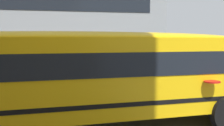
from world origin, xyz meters
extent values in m
plane|color=#424244|center=(0.00, 0.00, 0.00)|extent=(400.00, 400.00, 0.00)
cube|color=gray|center=(0.00, 7.46, 0.01)|extent=(120.00, 3.00, 0.01)
cube|color=silver|center=(0.00, 0.00, 0.00)|extent=(110.00, 0.16, 0.01)
cube|color=yellow|center=(2.06, -1.50, 1.57)|extent=(10.87, 2.82, 2.16)
cube|color=black|center=(2.06, -1.50, 1.96)|extent=(10.23, 2.83, 0.63)
cube|color=black|center=(2.06, -1.50, 0.93)|extent=(10.90, 2.85, 0.12)
ellipsoid|color=yellow|center=(2.06, -1.50, 2.65)|extent=(10.44, 2.60, 0.35)
cylinder|color=red|center=(5.56, -2.79, 1.46)|extent=(0.45, 0.45, 0.03)
cylinder|color=black|center=(6.12, -0.14, 0.49)|extent=(0.99, 0.31, 0.98)
cube|color=#236038|center=(9.81, 4.94, 0.65)|extent=(3.93, 1.77, 0.70)
cube|color=black|center=(9.66, 4.94, 1.32)|extent=(2.23, 1.60, 0.64)
cylinder|color=black|center=(11.13, 5.77, 0.30)|extent=(0.60, 0.19, 0.60)
cylinder|color=black|center=(11.10, 4.07, 0.30)|extent=(0.60, 0.19, 0.60)
cylinder|color=black|center=(8.53, 5.81, 0.30)|extent=(0.60, 0.19, 0.60)
cylinder|color=black|center=(8.50, 4.11, 0.30)|extent=(0.60, 0.19, 0.60)
cube|color=black|center=(0.94, 8.94, 1.92)|extent=(14.47, 0.04, 1.10)
cube|color=black|center=(0.94, 8.94, 5.12)|extent=(14.47, 0.04, 1.10)
camera|label=1|loc=(1.62, -8.46, 2.62)|focal=38.31mm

